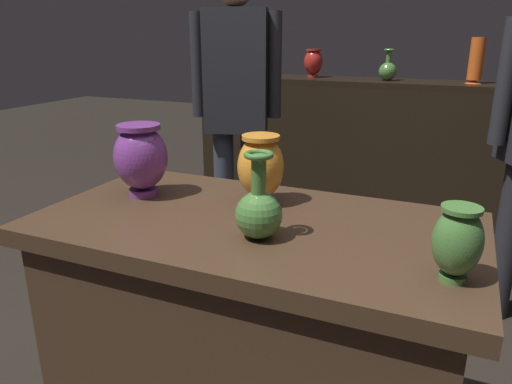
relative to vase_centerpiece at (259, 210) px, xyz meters
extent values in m
cube|color=#422D1E|center=(-0.06, 0.10, -0.50)|extent=(1.10, 0.59, 0.75)
cube|color=#422D1E|center=(-0.06, 0.10, -0.10)|extent=(1.20, 0.64, 0.05)
cube|color=black|center=(-0.06, 2.30, -0.40)|extent=(2.60, 0.40, 0.95)
cube|color=black|center=(-0.06, 2.30, 0.10)|extent=(2.60, 0.40, 0.04)
sphere|color=#477A38|center=(0.00, 0.00, -0.01)|extent=(0.12, 0.12, 0.12)
cylinder|color=#477A38|center=(0.00, 0.00, 0.09)|extent=(0.04, 0.04, 0.10)
torus|color=#477A38|center=(0.00, 0.00, 0.14)|extent=(0.07, 0.07, 0.01)
cylinder|color=#7A388E|center=(-0.46, 0.16, -0.06)|extent=(0.09, 0.09, 0.02)
ellipsoid|color=#7A388E|center=(-0.46, 0.16, 0.05)|extent=(0.16, 0.16, 0.20)
cylinder|color=#7A388E|center=(-0.46, 0.16, 0.14)|extent=(0.13, 0.13, 0.01)
cylinder|color=orange|center=(-0.10, 0.24, -0.06)|extent=(0.07, 0.07, 0.02)
ellipsoid|color=orange|center=(-0.10, 0.24, 0.04)|extent=(0.14, 0.14, 0.19)
cylinder|color=orange|center=(-0.10, 0.24, 0.13)|extent=(0.11, 0.11, 0.01)
cylinder|color=#477A38|center=(0.45, -0.04, -0.07)|extent=(0.05, 0.05, 0.01)
ellipsoid|color=#477A38|center=(0.45, -0.04, 0.01)|extent=(0.10, 0.10, 0.15)
cylinder|color=#477A38|center=(0.45, -0.04, 0.08)|extent=(0.08, 0.08, 0.01)
cylinder|color=red|center=(-0.58, 2.33, 0.13)|extent=(0.07, 0.07, 0.02)
ellipsoid|color=red|center=(-0.58, 2.33, 0.22)|extent=(0.13, 0.13, 0.17)
cylinder|color=red|center=(-0.58, 2.33, 0.30)|extent=(0.11, 0.11, 0.01)
cone|color=#E55B1E|center=(0.46, 2.30, 0.13)|extent=(0.10, 0.10, 0.02)
cylinder|color=#E55B1E|center=(0.46, 2.30, 0.26)|extent=(0.09, 0.09, 0.25)
sphere|color=silver|center=(-1.10, 2.32, 0.15)|extent=(0.07, 0.07, 0.07)
cylinder|color=silver|center=(-1.10, 2.32, 0.22)|extent=(0.02, 0.02, 0.08)
torus|color=silver|center=(-1.10, 2.32, 0.25)|extent=(0.04, 0.04, 0.01)
sphere|color=#477A38|center=(-0.06, 2.28, 0.18)|extent=(0.12, 0.12, 0.12)
cylinder|color=#477A38|center=(-0.06, 2.28, 0.27)|extent=(0.03, 0.03, 0.09)
torus|color=#477A38|center=(-0.06, 2.28, 0.31)|extent=(0.07, 0.07, 0.01)
cylinder|color=#333847|center=(-0.60, 1.30, -0.48)|extent=(0.11, 0.11, 0.79)
cylinder|color=#333847|center=(-0.75, 1.26, -0.48)|extent=(0.11, 0.11, 0.79)
cube|color=#232328|center=(-0.67, 1.28, 0.22)|extent=(0.36, 0.27, 0.62)
cylinder|color=#232328|center=(-0.48, 1.34, 0.25)|extent=(0.07, 0.07, 0.53)
cylinder|color=#232328|center=(-0.86, 1.22, 0.25)|extent=(0.07, 0.07, 0.53)
cylinder|color=#232328|center=(0.69, 1.28, -0.49)|extent=(0.11, 0.11, 0.76)
cylinder|color=#232328|center=(0.57, 1.23, 0.22)|extent=(0.07, 0.07, 0.51)
camera|label=1|loc=(0.43, -1.02, 0.41)|focal=33.69mm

